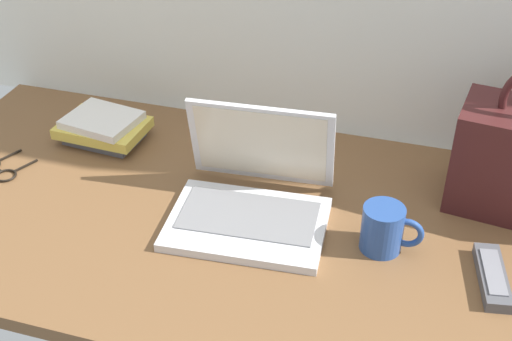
{
  "coord_description": "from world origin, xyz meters",
  "views": [
    {
      "loc": [
        0.3,
        -1.03,
        0.89
      ],
      "look_at": [
        -0.01,
        0.0,
        0.15
      ],
      "focal_mm": 47.92,
      "sensor_mm": 36.0,
      "label": 1
    }
  ],
  "objects_px": {
    "laptop": "(252,195)",
    "coffee_mug": "(384,229)",
    "book_stack": "(103,128)",
    "remote_control_near": "(492,277)"
  },
  "relations": [
    {
      "from": "laptop",
      "to": "book_stack",
      "type": "bearing_deg",
      "value": 157.93
    },
    {
      "from": "book_stack",
      "to": "coffee_mug",
      "type": "bearing_deg",
      "value": -16.2
    },
    {
      "from": "laptop",
      "to": "book_stack",
      "type": "height_order",
      "value": "laptop"
    },
    {
      "from": "remote_control_near",
      "to": "book_stack",
      "type": "relative_size",
      "value": 0.81
    },
    {
      "from": "remote_control_near",
      "to": "laptop",
      "type": "bearing_deg",
      "value": 172.14
    },
    {
      "from": "coffee_mug",
      "to": "remote_control_near",
      "type": "relative_size",
      "value": 0.71
    },
    {
      "from": "coffee_mug",
      "to": "remote_control_near",
      "type": "height_order",
      "value": "coffee_mug"
    },
    {
      "from": "laptop",
      "to": "remote_control_near",
      "type": "bearing_deg",
      "value": -7.86
    },
    {
      "from": "laptop",
      "to": "remote_control_near",
      "type": "distance_m",
      "value": 0.48
    },
    {
      "from": "laptop",
      "to": "coffee_mug",
      "type": "height_order",
      "value": "laptop"
    }
  ]
}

